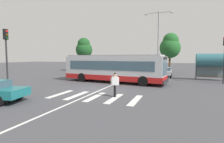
{
  "coord_description": "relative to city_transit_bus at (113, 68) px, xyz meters",
  "views": [
    {
      "loc": [
        6.24,
        -13.76,
        2.8
      ],
      "look_at": [
        -0.16,
        4.01,
        1.3
      ],
      "focal_mm": 28.71,
      "sensor_mm": 36.0,
      "label": 1
    }
  ],
  "objects": [
    {
      "name": "bus_stop_shelter",
      "position": [
        10.78,
        5.64,
        0.83
      ],
      "size": [
        3.79,
        1.54,
        3.25
      ],
      "color": "#28282B",
      "rests_on": "ground_plane"
    },
    {
      "name": "pedestrian_crossing_street",
      "position": [
        2.56,
        -6.92,
        -0.62
      ],
      "size": [
        0.55,
        0.39,
        1.72
      ],
      "color": "black",
      "rests_on": "ground_plane"
    },
    {
      "name": "twin_arm_street_lamp",
      "position": [
        4.12,
        7.56,
        4.03
      ],
      "size": [
        4.08,
        0.32,
        9.21
      ],
      "color": "#939399",
      "rests_on": "ground_plane"
    },
    {
      "name": "parked_car_silver",
      "position": [
        5.08,
        8.2,
        -0.82
      ],
      "size": [
        1.88,
        4.5,
        1.35
      ],
      "color": "black",
      "rests_on": "ground_plane"
    },
    {
      "name": "traffic_light_near_corner",
      "position": [
        -7.37,
        -7.14,
        1.89
      ],
      "size": [
        0.33,
        0.32,
        5.23
      ],
      "color": "#28282B",
      "rests_on": "ground_plane"
    },
    {
      "name": "parked_car_champagne",
      "position": [
        -2.95,
        8.37,
        -0.82
      ],
      "size": [
        2.0,
        4.57,
        1.35
      ],
      "color": "black",
      "rests_on": "ground_plane"
    },
    {
      "name": "background_tree_left",
      "position": [
        -11.04,
        13.55,
        3.05
      ],
      "size": [
        3.32,
        3.32,
        6.72
      ],
      "color": "brown",
      "rests_on": "ground_plane"
    },
    {
      "name": "lane_center_line",
      "position": [
        0.56,
        -3.01,
        -1.58
      ],
      "size": [
        0.16,
        24.0,
        0.01
      ],
      "primitive_type": "cube",
      "color": "silver",
      "rests_on": "ground_plane"
    },
    {
      "name": "city_transit_bus",
      "position": [
        0.0,
        0.0,
        0.0
      ],
      "size": [
        11.74,
        3.96,
        3.06
      ],
      "color": "black",
      "rests_on": "ground_plane"
    },
    {
      "name": "parked_car_blue",
      "position": [
        -5.71,
        8.81,
        -0.82
      ],
      "size": [
        1.88,
        4.51,
        1.35
      ],
      "color": "black",
      "rests_on": "ground_plane"
    },
    {
      "name": "parked_car_charcoal",
      "position": [
        -0.28,
        8.49,
        -0.82
      ],
      "size": [
        1.95,
        4.54,
        1.35
      ],
      "color": "black",
      "rests_on": "ground_plane"
    },
    {
      "name": "background_tree_right",
      "position": [
        5.48,
        15.72,
        3.3
      ],
      "size": [
        3.74,
        3.74,
        7.23
      ],
      "color": "brown",
      "rests_on": "ground_plane"
    },
    {
      "name": "parked_car_teal",
      "position": [
        -8.18,
        8.67,
        -0.82
      ],
      "size": [
        1.94,
        4.53,
        1.35
      ],
      "color": "black",
      "rests_on": "ground_plane"
    },
    {
      "name": "ground_plane",
      "position": [
        0.37,
        -5.01,
        -1.59
      ],
      "size": [
        160.0,
        160.0,
        0.0
      ],
      "primitive_type": "plane",
      "color": "#47474C"
    },
    {
      "name": "parked_car_black",
      "position": [
        2.4,
        8.82,
        -0.82
      ],
      "size": [
        1.96,
        4.54,
        1.35
      ],
      "color": "black",
      "rests_on": "ground_plane"
    },
    {
      "name": "crosswalk_painted_stripes",
      "position": [
        1.24,
        -7.41,
        -1.58
      ],
      "size": [
        6.29,
        3.09,
        0.01
      ],
      "color": "silver",
      "rests_on": "ground_plane"
    }
  ]
}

